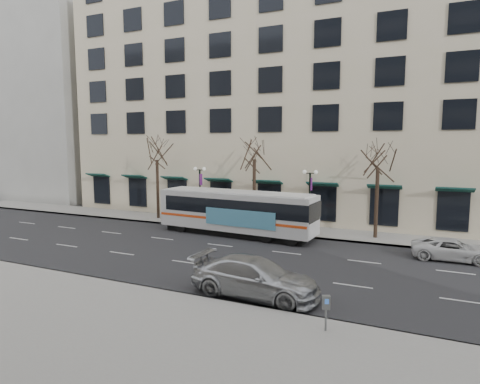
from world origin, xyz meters
The scene contains 13 objects.
ground centered at (0.00, 0.00, 0.00)m, with size 160.00×160.00×0.00m, color black.
sidewalk_far centered at (5.00, 9.00, 0.07)m, with size 80.00×4.00×0.15m, color gray.
building_hotel centered at (-2.00, 21.00, 12.00)m, with size 40.00×20.00×24.00m, color beige.
building_far_upblock centered at (-38.00, 21.00, 14.00)m, with size 28.00×20.00×28.00m, color #999993.
tree_far_left centered at (-10.00, 8.80, 6.70)m, with size 3.60×3.60×8.34m.
tree_far_mid centered at (0.00, 8.80, 6.91)m, with size 3.60×3.60×8.55m.
tree_far_right centered at (10.00, 8.80, 6.42)m, with size 3.60×3.60×8.06m.
lamp_post_left centered at (-4.99, 8.20, 2.94)m, with size 1.22×0.45×5.21m.
lamp_post_right centered at (5.01, 8.20, 2.94)m, with size 1.22×0.45×5.21m.
city_bus centered at (-0.26, 5.79, 1.92)m, with size 13.16×3.76×3.52m.
silver_car centered at (5.92, -5.63, 0.92)m, with size 2.56×6.31×1.83m, color #B1B4B9.
white_pickup centered at (14.99, 4.99, 0.66)m, with size 2.20×4.78×1.33m, color silver.
pay_station centered at (9.87, -8.16, 1.15)m, with size 0.35×0.29×1.38m.
Camera 1 is at (12.85, -22.80, 7.23)m, focal length 30.00 mm.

